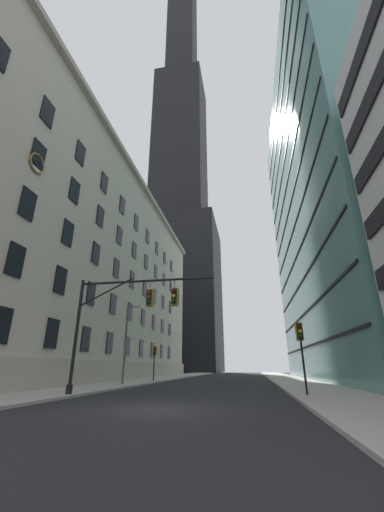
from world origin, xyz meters
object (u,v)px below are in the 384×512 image
Objects in this scene: traffic_light_near_right at (300,336)px; street_lamppost at (128,336)px; traffic_light_far_left at (155,353)px; traffic_signal_mast at (131,309)px.

street_lamppost is at bearing 148.92° from traffic_light_near_right.
street_lamppost reaches higher than traffic_light_near_right.
traffic_signal_mast is at bearing -77.63° from traffic_light_far_left.
traffic_signal_mast is at bearing -168.26° from traffic_light_near_right.
traffic_signal_mast is 2.36× the size of traffic_light_far_left.
street_lamppost is (-4.45, 10.74, -0.52)m from traffic_signal_mast.
traffic_light_near_right is 0.55× the size of street_lamppost.
traffic_light_far_left is (-3.77, 17.18, -1.83)m from traffic_signal_mast.
traffic_light_near_right is at bearing -31.08° from street_lamppost.
traffic_light_far_left is 6.61m from street_lamppost.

